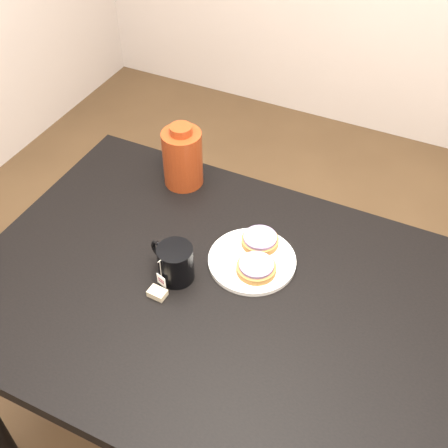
% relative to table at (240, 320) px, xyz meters
% --- Properties ---
extents(ground_plane, '(4.00, 4.00, 0.00)m').
position_rel_table_xyz_m(ground_plane, '(0.00, 0.00, -0.67)').
color(ground_plane, brown).
extents(table, '(1.40, 0.90, 0.75)m').
position_rel_table_xyz_m(table, '(0.00, 0.00, 0.00)').
color(table, black).
rests_on(table, ground_plane).
extents(plate, '(0.23, 0.23, 0.02)m').
position_rel_table_xyz_m(plate, '(-0.02, 0.13, 0.09)').
color(plate, white).
rests_on(plate, table).
extents(bagel_back, '(0.12, 0.12, 0.03)m').
position_rel_table_xyz_m(bagel_back, '(-0.03, 0.19, 0.11)').
color(bagel_back, brown).
rests_on(bagel_back, plate).
extents(bagel_front, '(0.12, 0.12, 0.03)m').
position_rel_table_xyz_m(bagel_front, '(0.00, 0.09, 0.11)').
color(bagel_front, brown).
rests_on(bagel_front, plate).
extents(mug, '(0.15, 0.11, 0.10)m').
position_rel_table_xyz_m(mug, '(-0.18, -0.00, 0.14)').
color(mug, black).
rests_on(mug, table).
extents(teabag_pouch, '(0.05, 0.03, 0.02)m').
position_rel_table_xyz_m(teabag_pouch, '(-0.19, -0.08, 0.09)').
color(teabag_pouch, '#C6B793').
rests_on(teabag_pouch, table).
extents(bagel_package, '(0.14, 0.14, 0.20)m').
position_rel_table_xyz_m(bagel_package, '(-0.35, 0.34, 0.18)').
color(bagel_package, '#611D0C').
rests_on(bagel_package, table).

